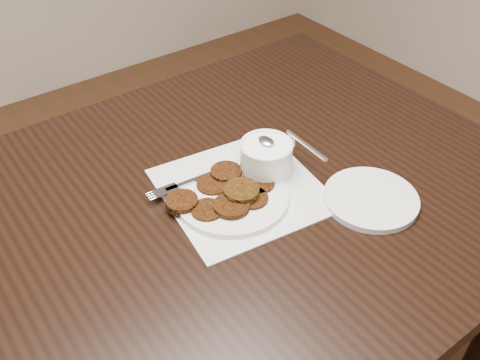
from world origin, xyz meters
The scene contains 6 objects.
table centered at (-0.03, 0.09, 0.38)m, with size 1.41×0.91×0.75m, color black.
napkin centered at (0.11, 0.09, 0.75)m, with size 0.29×0.29×0.00m, color silver.
sauce_ramekin centered at (0.18, 0.10, 0.82)m, with size 0.13×0.13×0.14m, color white, non-canonical shape.
patty_cluster centered at (0.07, 0.09, 0.76)m, with size 0.22×0.22×0.02m, color #55290B, non-canonical shape.
plate_with_patty centered at (0.08, 0.08, 0.77)m, with size 0.21×0.21×0.03m, color silver, non-canonical shape.
plate_empty centered at (0.29, -0.08, 0.76)m, with size 0.18×0.18×0.01m, color silver.
Camera 1 is at (-0.35, -0.53, 1.42)m, focal length 39.78 mm.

